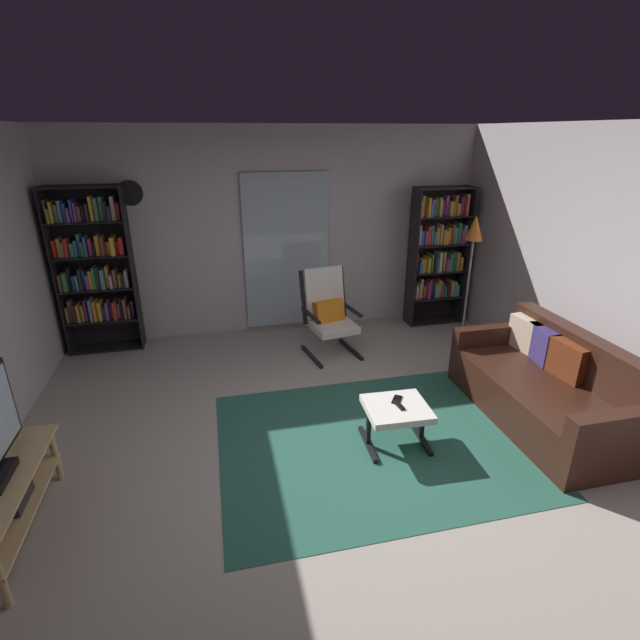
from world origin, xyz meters
TOP-DOWN VIEW (x-y plane):
  - ground_plane at (0.00, 0.00)m, footprint 7.02×7.02m
  - wall_back at (0.00, 2.90)m, footprint 5.60×0.06m
  - glass_door_panel at (0.12, 2.83)m, footprint 1.10×0.01m
  - area_rug at (0.40, 0.11)m, footprint 2.61×2.08m
  - tv_stand at (-2.28, -0.32)m, footprint 0.44×1.18m
  - bookshelf_near_tv at (-2.18, 2.69)m, footprint 0.85×0.30m
  - bookshelf_near_sofa at (2.15, 2.60)m, footprint 0.77×0.30m
  - leather_sofa at (2.10, 0.13)m, footprint 0.90×1.83m
  - lounge_armchair at (0.46, 1.98)m, footprint 0.66×0.74m
  - ottoman at (0.58, 0.06)m, footprint 0.54×0.50m
  - tv_remote at (0.59, 0.05)m, footprint 0.06×0.15m
  - cell_phone at (0.61, 0.14)m, footprint 0.14×0.15m
  - floor_lamp_by_shelf at (2.25, 1.94)m, footprint 0.22×0.22m
  - wall_clock at (-1.69, 2.82)m, footprint 0.29×0.03m

SIDE VIEW (x-z plane):
  - ground_plane at x=0.00m, z-range 0.00..0.00m
  - area_rug at x=0.40m, z-range 0.00..0.01m
  - leather_sofa at x=2.10m, z-range -0.11..0.71m
  - tv_stand at x=-2.28m, z-range 0.07..0.54m
  - ottoman at x=0.58m, z-range 0.12..0.49m
  - cell_phone at x=0.61m, z-range 0.37..0.38m
  - tv_remote at x=0.59m, z-range 0.37..0.39m
  - lounge_armchair at x=0.46m, z-range 0.02..1.05m
  - bookshelf_near_sofa at x=2.15m, z-range 0.07..1.92m
  - bookshelf_near_tv at x=-2.18m, z-range 0.06..2.02m
  - glass_door_panel at x=0.12m, z-range 0.05..2.05m
  - wall_back at x=0.00m, z-range 0.00..2.60m
  - floor_lamp_by_shelf at x=2.25m, z-range 0.51..2.11m
  - wall_clock at x=-1.69m, z-range 1.71..2.00m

